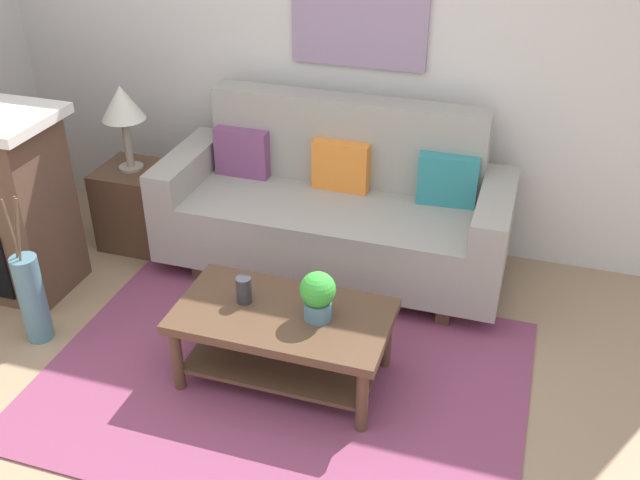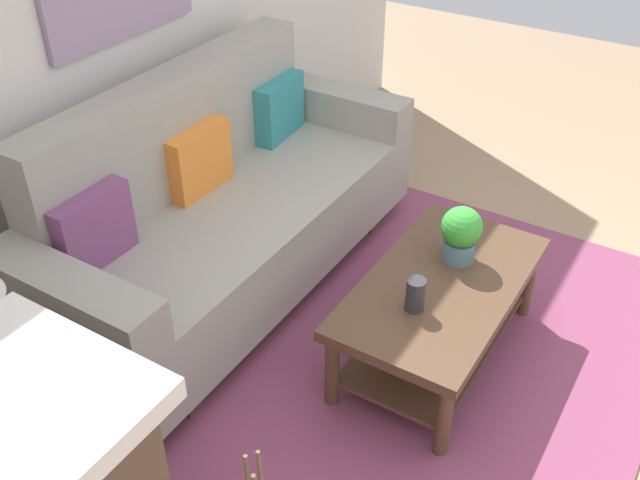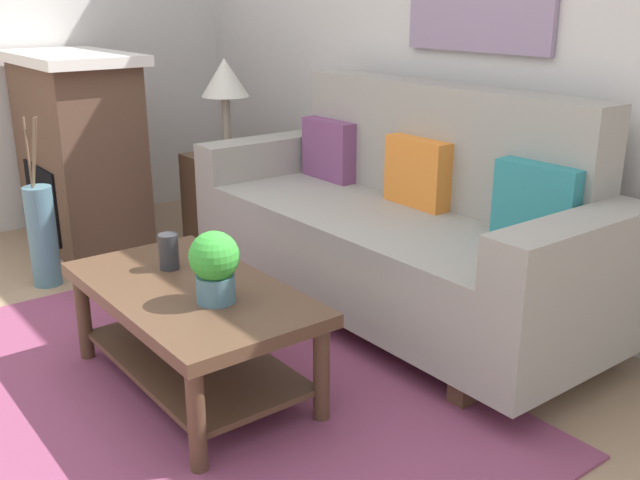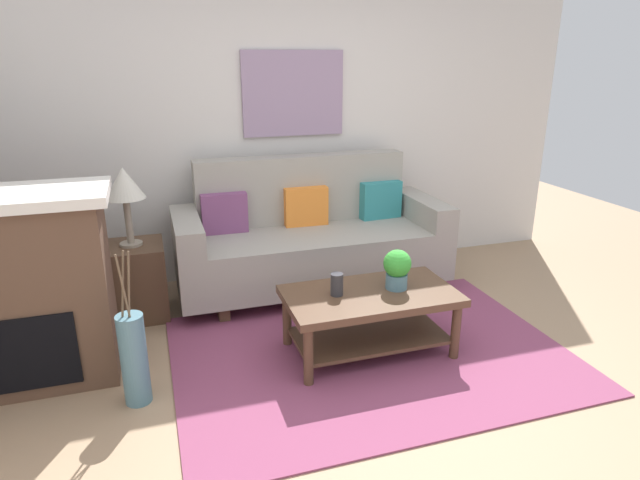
# 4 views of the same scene
# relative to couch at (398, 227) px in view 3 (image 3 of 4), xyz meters

# --- Properties ---
(ground_plane) EXTENTS (9.12, 9.12, 0.00)m
(ground_plane) POSITION_rel_couch_xyz_m (0.06, -1.66, -0.43)
(ground_plane) COLOR #9E7F60
(wall_back) EXTENTS (5.12, 0.10, 2.70)m
(wall_back) POSITION_rel_couch_xyz_m (0.06, 0.54, 0.92)
(wall_back) COLOR silver
(wall_back) RESTS_ON ground_plane
(area_rug) EXTENTS (2.53, 1.81, 0.01)m
(area_rug) POSITION_rel_couch_xyz_m (0.06, -1.16, -0.42)
(area_rug) COLOR #843D5B
(area_rug) RESTS_ON ground_plane
(couch) EXTENTS (2.17, 0.84, 1.08)m
(couch) POSITION_rel_couch_xyz_m (0.00, 0.00, 0.00)
(couch) COLOR gray
(couch) RESTS_ON ground_plane
(throw_pillow_plum) EXTENTS (0.36, 0.12, 0.32)m
(throw_pillow_plum) POSITION_rel_couch_xyz_m (-0.67, 0.13, 0.25)
(throw_pillow_plum) COLOR #7A4270
(throw_pillow_plum) RESTS_ON couch
(throw_pillow_orange) EXTENTS (0.36, 0.13, 0.32)m
(throw_pillow_orange) POSITION_rel_couch_xyz_m (0.00, 0.13, 0.25)
(throw_pillow_orange) COLOR orange
(throw_pillow_orange) RESTS_ON couch
(throw_pillow_teal) EXTENTS (0.37, 0.15, 0.32)m
(throw_pillow_teal) POSITION_rel_couch_xyz_m (0.67, 0.13, 0.25)
(throw_pillow_teal) COLOR teal
(throw_pillow_teal) RESTS_ON couch
(coffee_table) EXTENTS (1.10, 0.60, 0.43)m
(coffee_table) POSITION_rel_couch_xyz_m (0.06, -1.13, -0.12)
(coffee_table) COLOR #513826
(coffee_table) RESTS_ON ground_plane
(tabletop_vase) EXTENTS (0.08, 0.08, 0.14)m
(tabletop_vase) POSITION_rel_couch_xyz_m (-0.16, -1.10, 0.07)
(tabletop_vase) COLOR #2D2D33
(tabletop_vase) RESTS_ON coffee_table
(potted_plant_tabletop) EXTENTS (0.18, 0.18, 0.26)m
(potted_plant_tabletop) POSITION_rel_couch_xyz_m (0.24, -1.12, 0.14)
(potted_plant_tabletop) COLOR slate
(potted_plant_tabletop) RESTS_ON coffee_table
(side_table) EXTENTS (0.44, 0.44, 0.56)m
(side_table) POSITION_rel_couch_xyz_m (-1.39, -0.10, -0.15)
(side_table) COLOR #513826
(side_table) RESTS_ON ground_plane
(table_lamp) EXTENTS (0.28, 0.28, 0.57)m
(table_lamp) POSITION_rel_couch_xyz_m (-1.39, -0.10, 0.56)
(table_lamp) COLOR gray
(table_lamp) RESTS_ON side_table
(fireplace) EXTENTS (1.02, 0.58, 1.16)m
(fireplace) POSITION_rel_couch_xyz_m (-1.95, -0.80, 0.16)
(fireplace) COLOR brown
(fireplace) RESTS_ON ground_plane
(floor_vase) EXTENTS (0.15, 0.15, 0.54)m
(floor_vase) POSITION_rel_couch_xyz_m (-1.39, -1.23, -0.16)
(floor_vase) COLOR slate
(floor_vase) RESTS_ON ground_plane
(floor_vase_branch_a) EXTENTS (0.05, 0.05, 0.36)m
(floor_vase_branch_a) POSITION_rel_couch_xyz_m (-1.37, -1.23, 0.29)
(floor_vase_branch_a) COLOR brown
(floor_vase_branch_a) RESTS_ON floor_vase
(floor_vase_branch_b) EXTENTS (0.05, 0.05, 0.36)m
(floor_vase_branch_b) POSITION_rel_couch_xyz_m (-1.40, -1.22, 0.29)
(floor_vase_branch_b) COLOR brown
(floor_vase_branch_b) RESTS_ON floor_vase
(floor_vase_branch_c) EXTENTS (0.05, 0.02, 0.36)m
(floor_vase_branch_c) POSITION_rel_couch_xyz_m (-1.40, -1.25, 0.29)
(floor_vase_branch_c) COLOR brown
(floor_vase_branch_c) RESTS_ON floor_vase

